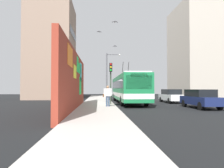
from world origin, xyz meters
TOP-DOWN VIEW (x-y plane):
  - ground_plane at (0.00, 0.00)m, footprint 80.00×80.00m
  - sidewalk_slab at (0.00, 1.60)m, footprint 48.00×3.20m
  - graffiti_wall at (-4.32, 3.35)m, footprint 13.34×0.32m
  - building_far_left at (12.78, 9.20)m, footprint 8.36×6.83m
  - building_far_right at (17.09, -17.00)m, footprint 10.66×6.47m
  - city_bus at (2.52, -1.80)m, footprint 12.50×2.59m
  - parked_car_navy at (-3.68, -7.00)m, footprint 4.26×1.73m
  - parked_car_white at (2.72, -7.00)m, footprint 4.20×1.75m
  - pedestrian_at_curb at (-3.07, 0.75)m, footprint 0.23×0.77m
  - traffic_light at (-0.82, 0.35)m, footprint 0.49×0.28m
  - street_lamp at (6.08, 0.21)m, footprint 0.44×1.95m
  - flying_pigeons at (1.86, 0.30)m, footprint 5.97×2.54m
  - curbside_puddle at (0.35, -0.60)m, footprint 1.85×1.85m

SIDE VIEW (x-z plane):
  - ground_plane at x=0.00m, z-range 0.00..0.00m
  - curbside_puddle at x=0.35m, z-range 0.00..0.00m
  - sidewalk_slab at x=0.00m, z-range 0.00..0.15m
  - parked_car_white at x=2.72m, z-range 0.04..1.62m
  - parked_car_navy at x=-3.68m, z-range 0.04..1.62m
  - pedestrian_at_curb at x=-3.07m, z-range 0.31..2.05m
  - city_bus at x=2.52m, z-range -0.71..4.20m
  - graffiti_wall at x=-4.32m, z-range 0.01..4.42m
  - traffic_light at x=-0.82m, z-range 0.85..4.84m
  - street_lamp at x=6.08m, z-range 0.65..6.85m
  - flying_pigeons at x=1.86m, z-range 7.08..8.30m
  - building_far_left at x=12.78m, z-range 0.00..15.71m
  - building_far_right at x=17.09m, z-range 0.00..17.85m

